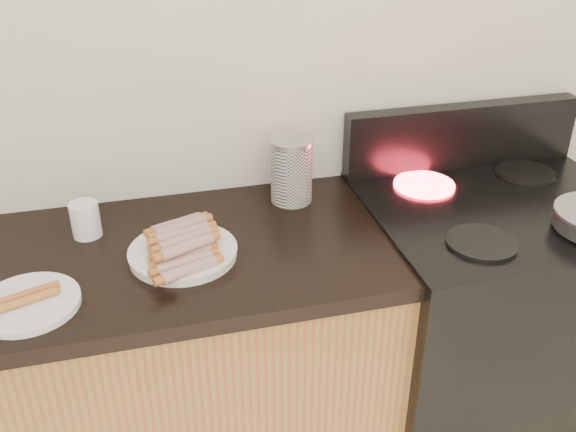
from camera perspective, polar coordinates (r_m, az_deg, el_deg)
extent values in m
cube|color=silver|center=(1.79, -7.37, 13.83)|extent=(4.00, 0.04, 2.60)
cube|color=black|center=(2.16, 16.80, -9.96)|extent=(0.76, 0.65, 0.90)
cube|color=black|center=(1.91, 18.73, 0.75)|extent=(0.76, 0.65, 0.01)
cube|color=black|center=(2.09, 15.18, 6.89)|extent=(0.76, 0.06, 0.20)
cylinder|color=black|center=(1.70, 16.83, -2.28)|extent=(0.18, 0.18, 0.01)
cylinder|color=#FF1E2D|center=(1.96, 12.01, 2.74)|extent=(0.18, 0.18, 0.01)
cylinder|color=black|center=(2.12, 20.33, 3.64)|extent=(0.18, 0.18, 0.01)
cylinder|color=white|center=(1.62, -9.30, -3.33)|extent=(0.30, 0.30, 0.02)
cylinder|color=white|center=(1.54, -22.09, -7.23)|extent=(0.29, 0.29, 0.02)
cylinder|color=brown|center=(1.51, -8.92, -4.75)|extent=(0.14, 0.07, 0.03)
cylinder|color=brown|center=(1.54, -9.05, -4.11)|extent=(0.14, 0.07, 0.03)
cylinder|color=brown|center=(1.56, -9.18, -3.50)|extent=(0.14, 0.07, 0.03)
cylinder|color=brown|center=(1.59, -9.31, -2.91)|extent=(0.14, 0.07, 0.03)
cylinder|color=brown|center=(1.62, -9.43, -2.33)|extent=(0.14, 0.07, 0.03)
cylinder|color=brown|center=(1.64, -9.55, -1.78)|extent=(0.14, 0.07, 0.03)
cylinder|color=brown|center=(1.67, -9.66, -1.24)|extent=(0.14, 0.07, 0.03)
cylinder|color=brown|center=(1.70, -9.77, -0.72)|extent=(0.14, 0.07, 0.03)
cylinder|color=brown|center=(1.55, -9.26, -2.73)|extent=(0.14, 0.07, 0.03)
cylinder|color=brown|center=(1.58, -9.38, -2.14)|extent=(0.14, 0.07, 0.03)
cylinder|color=brown|center=(1.60, -9.50, -1.58)|extent=(0.14, 0.07, 0.03)
cylinder|color=brown|center=(1.63, -9.62, -1.03)|extent=(0.14, 0.07, 0.03)
cylinder|color=#CC6A36|center=(1.52, -22.26, -6.95)|extent=(0.13, 0.06, 0.02)
cylinder|color=#CC6A36|center=(1.54, -22.18, -6.43)|extent=(0.13, 0.06, 0.02)
cylinder|color=white|center=(1.82, 0.31, 3.91)|extent=(0.12, 0.12, 0.18)
cylinder|color=silver|center=(1.78, 0.32, 6.65)|extent=(0.12, 0.12, 0.01)
cylinder|color=white|center=(1.75, -17.56, -0.30)|extent=(0.09, 0.09, 0.09)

